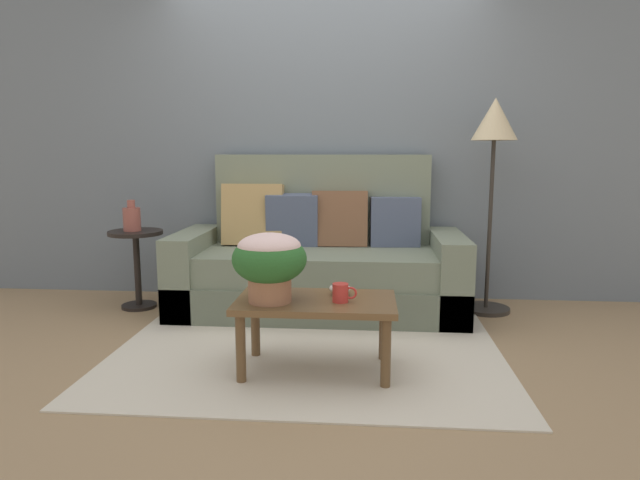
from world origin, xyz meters
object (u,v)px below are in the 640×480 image
at_px(side_table, 137,255).
at_px(table_vase, 132,218).
at_px(couch, 318,263).
at_px(snack_bowl, 340,289).
at_px(floor_lamp, 494,142).
at_px(coffee_mug, 341,293).
at_px(coffee_table, 316,310).
at_px(potted_plant, 269,259).

bearing_deg(side_table, table_vase, -139.97).
relative_size(couch, table_vase, 9.06).
bearing_deg(couch, snack_bowl, -78.95).
bearing_deg(floor_lamp, table_vase, -176.94).
xyz_separation_m(side_table, snack_bowl, (1.61, -1.04, 0.03)).
height_order(side_table, coffee_mug, side_table).
height_order(side_table, floor_lamp, floor_lamp).
bearing_deg(floor_lamp, side_table, -177.22).
distance_m(coffee_mug, table_vase, 2.03).
bearing_deg(side_table, coffee_table, -37.70).
relative_size(couch, coffee_mug, 16.24).
height_order(couch, side_table, couch).
distance_m(floor_lamp, snack_bowl, 1.78).
relative_size(coffee_table, table_vase, 3.66).
distance_m(couch, floor_lamp, 1.57).
height_order(coffee_table, side_table, side_table).
xyz_separation_m(couch, table_vase, (-1.41, -0.09, 0.34)).
xyz_separation_m(floor_lamp, coffee_mug, (-1.04, -1.32, -0.80)).
bearing_deg(side_table, couch, 3.14).
relative_size(side_table, floor_lamp, 0.38).
bearing_deg(floor_lamp, couch, -177.60).
bearing_deg(snack_bowl, couch, 101.05).
distance_m(couch, snack_bowl, 1.14).
xyz_separation_m(floor_lamp, snack_bowl, (-1.06, -1.17, -0.82)).
bearing_deg(coffee_table, side_table, 142.30).
bearing_deg(potted_plant, coffee_mug, 3.56).
bearing_deg(coffee_table, floor_lamp, 47.27).
relative_size(side_table, potted_plant, 1.53).
height_order(couch, snack_bowl, couch).
xyz_separation_m(couch, floor_lamp, (1.27, 0.05, 0.91)).
xyz_separation_m(potted_plant, table_vase, (-1.26, 1.20, 0.06)).
relative_size(couch, snack_bowl, 17.68).
bearing_deg(coffee_table, potted_plant, -164.85).
relative_size(couch, potted_plant, 5.40).
height_order(potted_plant, table_vase, table_vase).
xyz_separation_m(couch, coffee_table, (0.09, -1.23, -0.01)).
distance_m(side_table, coffee_mug, 2.01).
height_order(floor_lamp, snack_bowl, floor_lamp).
xyz_separation_m(coffee_mug, snack_bowl, (-0.01, 0.15, -0.01)).
distance_m(couch, side_table, 1.40).
height_order(coffee_table, table_vase, table_vase).
relative_size(couch, side_table, 3.54).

